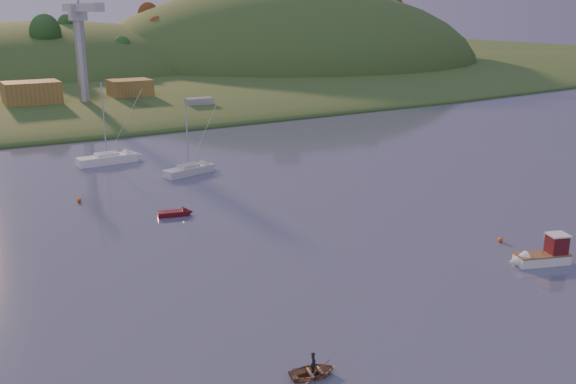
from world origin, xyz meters
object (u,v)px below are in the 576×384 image
sailboat_near (107,158)px  sailboat_far (189,169)px  fishing_boat (538,256)px  canoe (313,372)px  red_tender (180,213)px

sailboat_near → sailboat_far: 14.31m
fishing_boat → canoe: 27.19m
sailboat_near → sailboat_far: (7.88, -11.95, -0.08)m
canoe → red_tender: (4.48, 34.21, -0.04)m
sailboat_near → canoe: 62.71m
sailboat_far → canoe: sailboat_far is taller
canoe → sailboat_near: bearing=5.1°
sailboat_far → canoe: 52.04m
fishing_boat → sailboat_far: sailboat_far is taller
red_tender → fishing_boat: bearing=-40.2°
fishing_boat → sailboat_near: 61.60m
sailboat_far → red_tender: size_ratio=2.50×
sailboat_far → red_tender: sailboat_far is taller
sailboat_near → canoe: sailboat_near is taller
fishing_boat → red_tender: (-22.20, 28.98, -0.51)m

